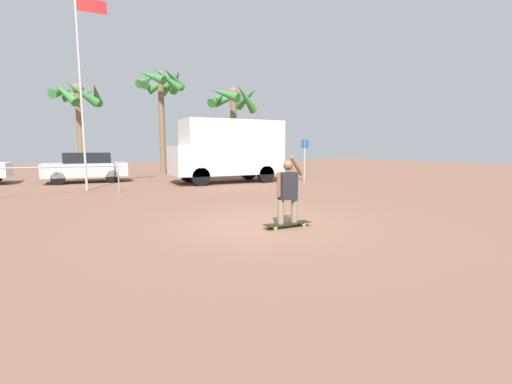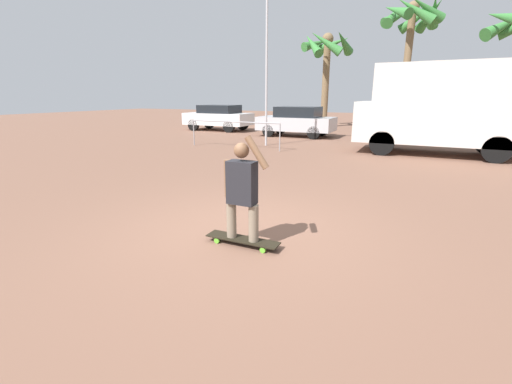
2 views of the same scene
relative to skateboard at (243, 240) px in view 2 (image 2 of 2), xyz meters
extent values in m
plane|color=brown|center=(-0.26, 0.47, -0.08)|extent=(80.00, 80.00, 0.00)
cube|color=black|center=(0.00, 0.00, 0.01)|extent=(1.09, 0.25, 0.02)
cylinder|color=#66C633|center=(-0.37, -0.10, -0.04)|extent=(0.08, 0.03, 0.08)
cylinder|color=#66C633|center=(-0.37, 0.10, -0.04)|extent=(0.08, 0.03, 0.08)
cylinder|color=#66C633|center=(0.37, -0.10, -0.04)|extent=(0.08, 0.03, 0.08)
cylinder|color=#66C633|center=(0.37, 0.10, -0.04)|extent=(0.08, 0.03, 0.08)
cylinder|color=gray|center=(-0.18, 0.00, 0.28)|extent=(0.14, 0.14, 0.53)
cylinder|color=gray|center=(0.18, 0.00, 0.28)|extent=(0.14, 0.14, 0.53)
cube|color=#232328|center=(0.00, 0.00, 0.84)|extent=(0.39, 0.22, 0.59)
sphere|color=brown|center=(0.00, 0.00, 1.28)|extent=(0.21, 0.21, 0.21)
cylinder|color=brown|center=(-0.22, 0.00, 0.87)|extent=(0.09, 0.09, 0.53)
cylinder|color=brown|center=(0.22, 0.00, 1.27)|extent=(0.35, 0.09, 0.44)
cylinder|color=black|center=(0.90, 8.98, 0.35)|extent=(0.86, 0.28, 0.86)
cylinder|color=black|center=(0.90, 10.99, 0.35)|extent=(0.86, 0.28, 0.86)
cylinder|color=black|center=(4.34, 8.98, 0.35)|extent=(0.86, 0.28, 0.86)
cylinder|color=black|center=(4.34, 10.99, 0.35)|extent=(0.86, 0.28, 0.86)
cube|color=silver|center=(0.82, 9.98, 1.06)|extent=(1.94, 2.29, 1.42)
cube|color=black|center=(0.43, 9.98, 1.35)|extent=(0.04, 1.95, 0.71)
cube|color=silver|center=(3.59, 9.98, 1.70)|extent=(3.60, 2.29, 2.70)
cube|color=silver|center=(1.11, 9.98, 2.41)|extent=(1.36, 2.11, 1.28)
cylinder|color=black|center=(-5.02, 12.44, 0.23)|extent=(0.63, 0.22, 0.63)
cylinder|color=black|center=(-5.02, 14.10, 0.23)|extent=(0.63, 0.22, 0.63)
cylinder|color=black|center=(-2.61, 12.44, 0.23)|extent=(0.63, 0.22, 0.63)
cylinder|color=black|center=(-2.61, 14.10, 0.23)|extent=(0.63, 0.22, 0.63)
cube|color=#BCBCC1|center=(-3.82, 13.27, 0.57)|extent=(3.89, 1.89, 0.68)
cube|color=black|center=(-3.72, 13.27, 1.18)|extent=(2.14, 1.66, 0.52)
cylinder|color=black|center=(-10.42, 13.40, 0.27)|extent=(0.70, 0.22, 0.70)
cylinder|color=black|center=(-10.42, 15.12, 0.27)|extent=(0.70, 0.22, 0.70)
cylinder|color=black|center=(-7.93, 13.40, 0.27)|extent=(0.70, 0.22, 0.70)
cylinder|color=black|center=(-7.93, 15.12, 0.27)|extent=(0.70, 0.22, 0.70)
cube|color=white|center=(-9.17, 14.26, 0.62)|extent=(4.01, 1.94, 0.69)
cube|color=black|center=(-9.07, 14.26, 1.20)|extent=(2.20, 1.71, 0.47)
cone|color=#387F38|center=(5.17, 17.73, 5.30)|extent=(2.26, 2.10, 1.60)
cone|color=#387F38|center=(4.98, 16.18, 5.38)|extent=(1.93, 2.40, 1.37)
cylinder|color=brown|center=(0.99, 17.43, 3.17)|extent=(0.39, 0.39, 6.51)
sphere|color=brown|center=(0.99, 17.43, 6.43)|extent=(0.62, 0.62, 0.62)
cone|color=#387F38|center=(2.00, 17.43, 6.12)|extent=(0.57, 2.04, 1.51)
cone|color=#387F38|center=(1.82, 18.00, 6.09)|extent=(1.60, 1.97, 1.60)
cone|color=#387F38|center=(1.22, 18.42, 6.10)|extent=(2.09, 1.01, 1.56)
cone|color=#387F38|center=(0.22, 18.10, 6.18)|extent=(1.80, 1.94, 1.33)
cone|color=#387F38|center=(-0.01, 17.58, 6.13)|extent=(0.87, 2.11, 1.49)
cone|color=#387F38|center=(0.24, 16.74, 6.22)|extent=(1.84, 1.93, 1.23)
cone|color=#387F38|center=(1.15, 16.43, 6.10)|extent=(2.08, 0.89, 1.57)
cone|color=#387F38|center=(1.65, 16.66, 6.17)|extent=(1.94, 1.79, 1.37)
cylinder|color=brown|center=(-3.93, 19.24, 2.69)|extent=(0.44, 0.44, 5.55)
sphere|color=brown|center=(-3.93, 19.24, 5.47)|extent=(0.71, 0.71, 0.71)
cone|color=#387F38|center=(-2.87, 19.08, 5.19)|extent=(0.92, 2.26, 1.48)
cone|color=#387F38|center=(-3.85, 20.31, 5.29)|extent=(2.26, 0.76, 1.18)
cone|color=#387F38|center=(-4.84, 19.81, 5.30)|extent=(1.69, 2.21, 1.15)
cone|color=#387F38|center=(-4.68, 18.48, 5.09)|extent=(1.90, 1.89, 1.75)
cone|color=#387F38|center=(-3.76, 18.18, 5.11)|extent=(2.19, 0.93, 1.69)
cylinder|color=#B7B7BC|center=(-3.84, 9.45, 3.78)|extent=(0.09, 0.09, 7.72)
cylinder|color=#99999E|center=(-4.69, 8.20, 0.97)|extent=(3.97, 0.05, 0.05)
cylinder|color=#99999E|center=(-6.67, 8.20, 0.44)|extent=(0.04, 0.04, 1.05)
cylinder|color=#99999E|center=(-2.71, 8.20, 0.44)|extent=(0.04, 0.04, 1.05)
camera|label=1|loc=(-3.96, -6.26, 1.65)|focal=24.00mm
camera|label=2|loc=(2.12, -3.99, 1.98)|focal=24.00mm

